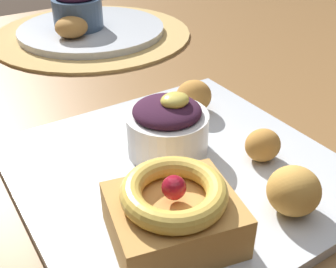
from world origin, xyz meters
The scene contains 11 objects.
dining_table centered at (0.00, 0.00, 0.64)m, with size 1.32×1.09×0.73m.
woven_placemat centered at (0.02, 0.33, 0.73)m, with size 0.37×0.37×0.01m, color tan.
front_plate centered at (-0.08, -0.11, 0.74)m, with size 0.30×0.30×0.01m, color silver.
cake_slice centered at (-0.13, -0.19, 0.77)m, with size 0.11×0.10×0.06m.
berry_ramekin centered at (-0.07, -0.08, 0.77)m, with size 0.09×0.09×0.07m.
fritter_front centered at (-0.03, -0.22, 0.76)m, with size 0.05×0.05×0.04m, color gold.
fritter_middle centered at (0.00, -0.15, 0.76)m, with size 0.04×0.03×0.03m, color #BC7F38.
fritter_back centered at (0.00, -0.03, 0.76)m, with size 0.04×0.04×0.04m, color #BC7F38.
back_plate centered at (0.02, 0.33, 0.74)m, with size 0.27×0.27×0.01m, color silver.
back_ramekin centered at (0.00, 0.34, 0.78)m, with size 0.09×0.09×0.08m.
back_pastry centered at (-0.03, 0.29, 0.76)m, with size 0.06×0.06×0.04m, color #B77F3D.
Camera 1 is at (-0.27, -0.39, 0.99)m, focal length 44.66 mm.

